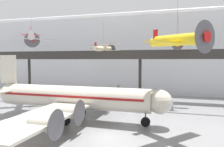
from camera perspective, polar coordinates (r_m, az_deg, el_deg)
The scene contains 9 objects.
ground_plane at distance 27.24m, azimuth -1.73°, elevation -16.10°, with size 260.00×260.00×0.00m, color gray.
hangar_back_wall at distance 60.01m, azimuth 8.68°, elevation 4.92°, with size 140.00×3.00×21.22m.
mezzanine_walkway at distance 50.21m, azimuth 7.18°, elevation 4.08°, with size 110.00×3.20×11.34m.
ceiling_truss_beam at distance 43.98m, azimuth 5.72°, elevation 15.41°, with size 120.00×0.60×0.60m.
airliner_silver_main at distance 33.83m, azimuth -10.42°, elevation -6.15°, with size 30.04×33.93×9.97m.
suspended_plane_cream_biplane at distance 51.26m, azimuth -2.26°, elevation 6.52°, with size 8.11×6.87×7.67m.
suspended_plane_yellow_lowwing at distance 27.25m, azimuth 16.61°, elevation 8.31°, with size 8.28×8.57×8.04m.
suspended_plane_orange_highwing at distance 45.20m, azimuth 16.89°, elevation 7.45°, with size 6.56×5.33×6.76m.
suspended_plane_silver_racer at distance 46.78m, azimuth -20.27°, elevation 8.97°, with size 8.28×7.63×6.08m.
Camera 1 is at (7.93, -24.39, 9.19)m, focal length 35.00 mm.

